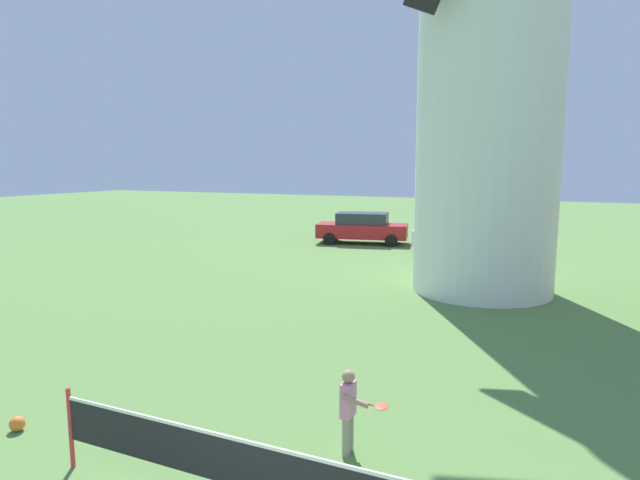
{
  "coord_description": "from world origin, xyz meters",
  "views": [
    {
      "loc": [
        2.62,
        -2.99,
        3.97
      ],
      "look_at": [
        -0.34,
        3.62,
        2.94
      ],
      "focal_mm": 29.8,
      "sensor_mm": 36.0,
      "label": 1
    }
  ],
  "objects_px": {
    "stray_ball": "(17,424)",
    "parked_car_red": "(362,228)",
    "parked_car_silver": "(460,235)",
    "player_far": "(350,407)",
    "windmill": "(492,35)",
    "tennis_net": "(246,466)"
  },
  "relations": [
    {
      "from": "tennis_net",
      "to": "parked_car_silver",
      "type": "bearing_deg",
      "value": 92.84
    },
    {
      "from": "windmill",
      "to": "stray_ball",
      "type": "bearing_deg",
      "value": -113.06
    },
    {
      "from": "parked_car_red",
      "to": "windmill",
      "type": "bearing_deg",
      "value": -49.69
    },
    {
      "from": "player_far",
      "to": "stray_ball",
      "type": "height_order",
      "value": "player_far"
    },
    {
      "from": "player_far",
      "to": "parked_car_silver",
      "type": "distance_m",
      "value": 18.08
    },
    {
      "from": "windmill",
      "to": "player_far",
      "type": "distance_m",
      "value": 12.8
    },
    {
      "from": "tennis_net",
      "to": "player_far",
      "type": "bearing_deg",
      "value": 73.54
    },
    {
      "from": "player_far",
      "to": "stray_ball",
      "type": "relative_size",
      "value": 5.4
    },
    {
      "from": "windmill",
      "to": "parked_car_silver",
      "type": "relative_size",
      "value": 3.52
    },
    {
      "from": "tennis_net",
      "to": "stray_ball",
      "type": "distance_m",
      "value": 4.31
    },
    {
      "from": "player_far",
      "to": "parked_car_red",
      "type": "relative_size",
      "value": 0.25
    },
    {
      "from": "stray_ball",
      "to": "parked_car_red",
      "type": "bearing_deg",
      "value": 94.87
    },
    {
      "from": "parked_car_red",
      "to": "parked_car_silver",
      "type": "bearing_deg",
      "value": -8.34
    },
    {
      "from": "player_far",
      "to": "parked_car_red",
      "type": "height_order",
      "value": "parked_car_red"
    },
    {
      "from": "player_far",
      "to": "parked_car_silver",
      "type": "height_order",
      "value": "parked_car_silver"
    },
    {
      "from": "tennis_net",
      "to": "parked_car_red",
      "type": "distance_m",
      "value": 21.4
    },
    {
      "from": "parked_car_red",
      "to": "parked_car_silver",
      "type": "height_order",
      "value": "same"
    },
    {
      "from": "stray_ball",
      "to": "parked_car_silver",
      "type": "xyz_separation_m",
      "value": [
        3.27,
        19.46,
        0.7
      ]
    },
    {
      "from": "tennis_net",
      "to": "player_far",
      "type": "distance_m",
      "value": 1.88
    },
    {
      "from": "parked_car_silver",
      "to": "tennis_net",
      "type": "bearing_deg",
      "value": -87.16
    },
    {
      "from": "stray_ball",
      "to": "parked_car_red",
      "type": "height_order",
      "value": "parked_car_red"
    },
    {
      "from": "parked_car_red",
      "to": "parked_car_silver",
      "type": "relative_size",
      "value": 1.06
    }
  ]
}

